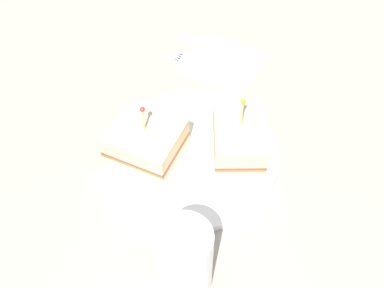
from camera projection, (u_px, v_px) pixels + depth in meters
ground_plane at (192, 162)px, 79.72cm from camera, size 110.03×110.03×2.00cm
plate at (192, 156)px, 78.43cm from camera, size 24.24×24.24×1.26cm
sandwich_half_front at (239, 137)px, 76.42cm from camera, size 11.25×12.03×10.18cm
sandwich_half_back at (146, 140)px, 76.33cm from camera, size 12.02×12.35×9.04cm
drink_glass at (184, 263)px, 63.79cm from camera, size 6.56×6.56×11.05cm
napkin at (222, 63)px, 90.67cm from camera, size 14.58×15.08×0.15cm
fork at (194, 63)px, 90.59cm from camera, size 6.59×10.88×0.35cm
knife at (209, 47)px, 92.83cm from camera, size 6.16×12.77×0.35cm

